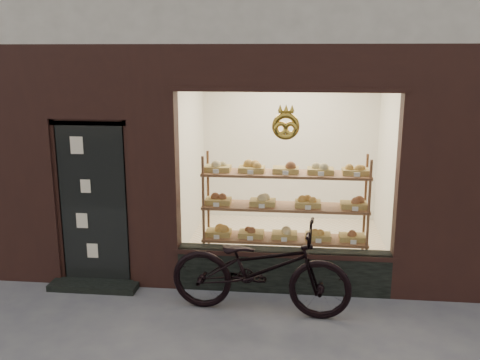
# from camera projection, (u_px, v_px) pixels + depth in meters

# --- Properties ---
(display_shelf) EXTENTS (2.20, 0.45, 1.70)m
(display_shelf) POSITION_uv_depth(u_px,v_px,m) (285.00, 216.00, 7.15)
(display_shelf) COLOR brown
(display_shelf) RESTS_ON ground
(bicycle) EXTENTS (2.18, 0.94, 1.11)m
(bicycle) POSITION_uv_depth(u_px,v_px,m) (260.00, 268.00, 6.22)
(bicycle) COLOR black
(bicycle) RESTS_ON ground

